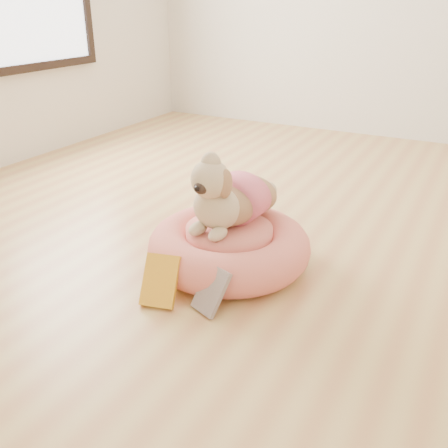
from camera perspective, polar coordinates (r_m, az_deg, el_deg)
The scene contains 5 objects.
floor at distance 2.83m, azimuth 2.46°, elevation 0.60°, with size 4.50×4.50×0.00m, color tan.
pet_bed at distance 2.31m, azimuth 0.59°, elevation -2.59°, with size 0.75×0.75×0.19m.
dog at distance 2.23m, azimuth 0.61°, elevation 4.56°, with size 0.36×0.52×0.38m, color brown, non-canonical shape.
book_yellow at distance 2.05m, azimuth -7.30°, elevation -6.45°, with size 0.14×0.03×0.21m, color yellow.
book_white at distance 1.99m, azimuth -1.48°, elevation -7.60°, with size 0.12×0.02×0.19m, color white.
Camera 1 is at (1.12, -2.33, 1.14)m, focal length 40.00 mm.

